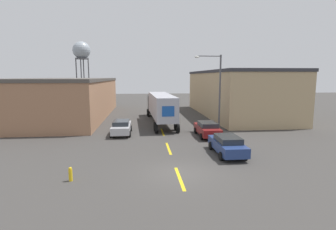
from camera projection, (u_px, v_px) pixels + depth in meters
ground_plane at (178, 173)px, 16.61m from camera, size 160.00×160.00×0.00m
road_centerline at (169, 148)px, 22.44m from camera, size 0.20×17.12×0.01m
warehouse_left at (63, 98)px, 39.60m from camera, size 13.26×27.36×5.86m
warehouse_right at (235, 93)px, 41.86m from camera, size 10.32×24.90×7.05m
semi_truck at (160, 105)px, 34.73m from camera, size 3.30×15.47×3.87m
parked_car_left_far at (121, 127)px, 27.86m from camera, size 2.07×4.78×1.50m
parked_car_right_mid at (207, 129)px, 26.90m from camera, size 2.07×4.78×1.50m
parked_car_right_near at (227, 145)px, 20.60m from camera, size 2.07×4.78×1.50m
water_tower at (82, 52)px, 68.09m from camera, size 4.50×4.50×15.16m
street_lamp at (217, 87)px, 29.68m from camera, size 3.09×0.32×8.52m
fire_hydrant at (71, 174)px, 15.37m from camera, size 0.22×0.22×0.85m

